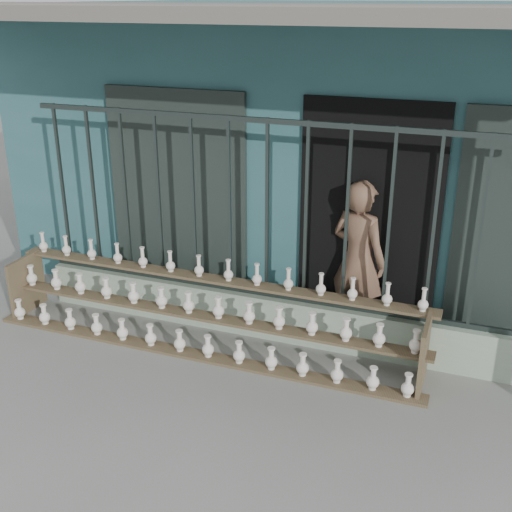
% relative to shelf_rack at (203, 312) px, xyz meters
% --- Properties ---
extents(ground, '(60.00, 60.00, 0.00)m').
position_rel_shelf_rack_xyz_m(ground, '(0.52, -0.88, -0.36)').
color(ground, slate).
extents(workshop_building, '(7.40, 6.60, 3.21)m').
position_rel_shelf_rack_xyz_m(workshop_building, '(0.52, 3.35, 1.26)').
color(workshop_building, '#2A565A').
rests_on(workshop_building, ground).
extents(parapet_wall, '(5.00, 0.20, 0.45)m').
position_rel_shelf_rack_xyz_m(parapet_wall, '(0.52, 0.42, -0.14)').
color(parapet_wall, '#92A890').
rests_on(parapet_wall, ground).
extents(security_fence, '(5.00, 0.04, 1.80)m').
position_rel_shelf_rack_xyz_m(security_fence, '(0.52, 0.42, 0.98)').
color(security_fence, '#283330').
rests_on(security_fence, parapet_wall).
extents(shelf_rack, '(4.50, 0.68, 0.85)m').
position_rel_shelf_rack_xyz_m(shelf_rack, '(0.00, 0.00, 0.00)').
color(shelf_rack, brown).
rests_on(shelf_rack, ground).
extents(elderly_woman, '(0.71, 0.59, 1.65)m').
position_rel_shelf_rack_xyz_m(elderly_woman, '(1.37, 0.76, 0.46)').
color(elderly_woman, brown).
rests_on(elderly_woman, ground).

